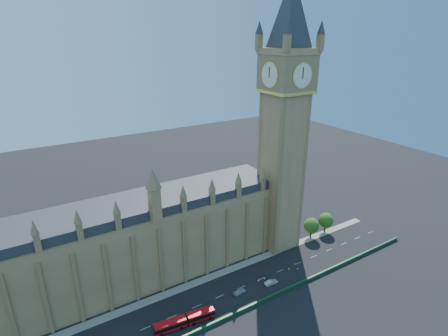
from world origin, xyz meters
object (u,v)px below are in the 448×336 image
red_bus (185,321)px  car_white (240,292)px  car_silver (271,282)px  car_grey (206,306)px

red_bus → car_white: 20.31m
red_bus → car_silver: (31.22, 0.83, -0.80)m
car_grey → car_white: bearing=-93.4°
car_silver → car_grey: bearing=88.8°
car_silver → car_white: 11.26m
car_grey → car_white: size_ratio=0.91×
red_bus → car_silver: 31.24m
red_bus → car_white: size_ratio=4.05×
car_white → red_bus: bearing=89.7°
red_bus → car_white: red_bus is taller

